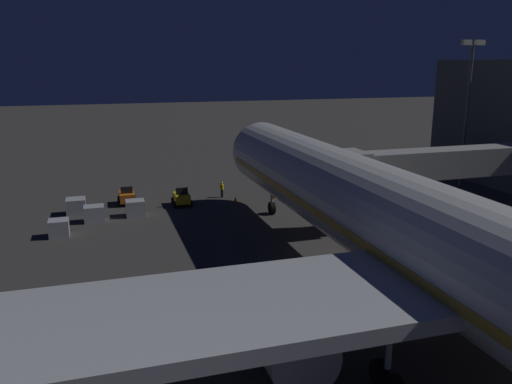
% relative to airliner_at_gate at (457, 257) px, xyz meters
% --- Properties ---
extents(ground_plane, '(320.00, 320.00, 0.00)m').
position_rel_airliner_at_gate_xyz_m(ground_plane, '(-0.00, -11.55, -5.47)').
color(ground_plane, '#383533').
extents(airliner_at_gate, '(49.80, 67.36, 19.53)m').
position_rel_airliner_at_gate_xyz_m(airliner_at_gate, '(0.00, 0.00, 0.00)').
color(airliner_at_gate, silver).
rests_on(airliner_at_gate, ground_plane).
extents(jet_bridge, '(23.13, 3.40, 7.12)m').
position_rel_airliner_at_gate_xyz_m(jet_bridge, '(-12.35, -19.70, 0.12)').
color(jet_bridge, '#9E9E99').
rests_on(jet_bridge, ground_plane).
extents(apron_floodlight_mast, '(2.90, 0.50, 16.82)m').
position_rel_airliner_at_gate_xyz_m(apron_floodlight_mast, '(-25.50, -31.82, 4.35)').
color(apron_floodlight_mast, '#59595E').
rests_on(apron_floodlight_mast, ground_plane).
extents(pushback_tug, '(1.86, 2.52, 1.95)m').
position_rel_airliner_at_gate_xyz_m(pushback_tug, '(13.25, -34.78, -4.69)').
color(pushback_tug, orange).
rests_on(pushback_tug, ground_plane).
extents(baggage_tug_lead, '(1.86, 2.37, 1.95)m').
position_rel_airliner_at_gate_xyz_m(baggage_tug_lead, '(7.89, -32.63, -4.69)').
color(baggage_tug_lead, yellow).
rests_on(baggage_tug_lead, ground_plane).
extents(baggage_container_near_belt, '(1.81, 1.84, 1.53)m').
position_rel_airliner_at_gate_xyz_m(baggage_container_near_belt, '(18.20, -32.57, -4.71)').
color(baggage_container_near_belt, '#B7BABF').
rests_on(baggage_container_near_belt, ground_plane).
extents(baggage_container_mid_row, '(1.76, 1.58, 1.55)m').
position_rel_airliner_at_gate_xyz_m(baggage_container_mid_row, '(12.75, -30.18, -4.70)').
color(baggage_container_mid_row, '#B7BABF').
rests_on(baggage_container_mid_row, ground_plane).
extents(baggage_container_far_row, '(1.82, 1.57, 1.49)m').
position_rel_airliner_at_gate_xyz_m(baggage_container_far_row, '(16.54, -29.46, -4.73)').
color(baggage_container_far_row, '#B7BABF').
rests_on(baggage_container_far_row, ground_plane).
extents(baggage_container_spare, '(1.63, 1.57, 1.47)m').
position_rel_airliner_at_gate_xyz_m(baggage_container_spare, '(19.43, -25.87, -4.74)').
color(baggage_container_spare, '#B7BABF').
rests_on(baggage_container_spare, ground_plane).
extents(ground_crew_by_belt_loader, '(0.40, 0.40, 1.72)m').
position_rel_airliner_at_gate_xyz_m(ground_crew_by_belt_loader, '(3.13, -34.62, -4.53)').
color(ground_crew_by_belt_loader, black).
rests_on(ground_crew_by_belt_loader, ground_plane).
extents(traffic_cone_nose_port, '(0.36, 0.36, 0.55)m').
position_rel_airliner_at_gate_xyz_m(traffic_cone_nose_port, '(-2.20, -32.44, -5.20)').
color(traffic_cone_nose_port, orange).
rests_on(traffic_cone_nose_port, ground_plane).
extents(traffic_cone_nose_starboard, '(0.36, 0.36, 0.55)m').
position_rel_airliner_at_gate_xyz_m(traffic_cone_nose_starboard, '(2.20, -32.44, -5.20)').
color(traffic_cone_nose_starboard, orange).
rests_on(traffic_cone_nose_starboard, ground_plane).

